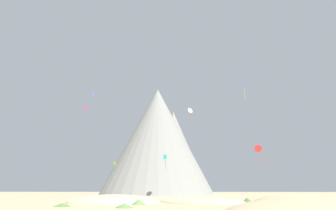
{
  "coord_description": "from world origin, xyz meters",
  "views": [
    {
      "loc": [
        3.69,
        -36.13,
        2.79
      ],
      "look_at": [
        -0.34,
        37.45,
        24.27
      ],
      "focal_mm": 30.6,
      "sensor_mm": 36.0,
      "label": 1
    }
  ],
  "objects_px": {
    "kite_white_high": "(190,111)",
    "kite_teal_low": "(165,158)",
    "bush_near_right": "(247,201)",
    "kite_lime_low": "(114,166)",
    "rock_massif": "(159,145)",
    "kite_magenta_high": "(87,108)",
    "bush_low_patch": "(62,205)",
    "kite_red_low": "(258,149)",
    "kite_blue_high": "(245,88)",
    "bush_scatter_east": "(124,205)",
    "kite_indigo_high": "(93,95)",
    "bush_ridge_crest": "(139,202)"
  },
  "relations": [
    {
      "from": "kite_teal_low",
      "to": "kite_magenta_high",
      "type": "height_order",
      "value": "kite_magenta_high"
    },
    {
      "from": "bush_low_patch",
      "to": "kite_red_low",
      "type": "height_order",
      "value": "kite_red_low"
    },
    {
      "from": "kite_red_low",
      "to": "kite_magenta_high",
      "type": "relative_size",
      "value": 5.03
    },
    {
      "from": "bush_near_right",
      "to": "kite_lime_low",
      "type": "height_order",
      "value": "kite_lime_low"
    },
    {
      "from": "kite_lime_low",
      "to": "bush_scatter_east",
      "type": "bearing_deg",
      "value": 172.53
    },
    {
      "from": "bush_near_right",
      "to": "kite_white_high",
      "type": "relative_size",
      "value": 0.64
    },
    {
      "from": "bush_scatter_east",
      "to": "kite_teal_low",
      "type": "xyz_separation_m",
      "value": [
        3.13,
        45.12,
        11.44
      ]
    },
    {
      "from": "kite_red_low",
      "to": "kite_white_high",
      "type": "xyz_separation_m",
      "value": [
        -16.55,
        19.65,
        15.59
      ]
    },
    {
      "from": "rock_massif",
      "to": "kite_teal_low",
      "type": "xyz_separation_m",
      "value": [
        6.45,
        -52.24,
        -11.62
      ]
    },
    {
      "from": "bush_low_patch",
      "to": "kite_red_low",
      "type": "bearing_deg",
      "value": 35.0
    },
    {
      "from": "bush_near_right",
      "to": "rock_massif",
      "type": "xyz_separation_m",
      "value": [
        -24.27,
        83.55,
        22.86
      ]
    },
    {
      "from": "bush_scatter_east",
      "to": "bush_ridge_crest",
      "type": "height_order",
      "value": "bush_ridge_crest"
    },
    {
      "from": "kite_magenta_high",
      "to": "kite_red_low",
      "type": "bearing_deg",
      "value": 58.1
    },
    {
      "from": "bush_low_patch",
      "to": "kite_red_low",
      "type": "distance_m",
      "value": 48.34
    },
    {
      "from": "kite_white_high",
      "to": "kite_teal_low",
      "type": "distance_m",
      "value": 18.6
    },
    {
      "from": "bush_near_right",
      "to": "kite_magenta_high",
      "type": "distance_m",
      "value": 54.86
    },
    {
      "from": "kite_red_low",
      "to": "kite_blue_high",
      "type": "bearing_deg",
      "value": -75.9
    },
    {
      "from": "bush_ridge_crest",
      "to": "rock_massif",
      "type": "height_order",
      "value": "rock_massif"
    },
    {
      "from": "rock_massif",
      "to": "kite_white_high",
      "type": "height_order",
      "value": "rock_massif"
    },
    {
      "from": "bush_low_patch",
      "to": "kite_teal_low",
      "type": "xyz_separation_m",
      "value": [
        13.61,
        42.46,
        11.52
      ]
    },
    {
      "from": "kite_red_low",
      "to": "kite_lime_low",
      "type": "relative_size",
      "value": 1.02
    },
    {
      "from": "kite_red_low",
      "to": "kite_blue_high",
      "type": "xyz_separation_m",
      "value": [
        0.63,
        12.38,
        20.67
      ]
    },
    {
      "from": "kite_white_high",
      "to": "kite_magenta_high",
      "type": "distance_m",
      "value": 33.72
    },
    {
      "from": "bush_low_patch",
      "to": "bush_ridge_crest",
      "type": "relative_size",
      "value": 1.04
    },
    {
      "from": "bush_ridge_crest",
      "to": "kite_white_high",
      "type": "height_order",
      "value": "kite_white_high"
    },
    {
      "from": "bush_near_right",
      "to": "rock_massif",
      "type": "height_order",
      "value": "rock_massif"
    },
    {
      "from": "bush_low_patch",
      "to": "kite_lime_low",
      "type": "relative_size",
      "value": 0.53
    },
    {
      "from": "rock_massif",
      "to": "kite_blue_high",
      "type": "height_order",
      "value": "rock_massif"
    },
    {
      "from": "kite_magenta_high",
      "to": "kite_blue_high",
      "type": "height_order",
      "value": "kite_blue_high"
    },
    {
      "from": "bush_near_right",
      "to": "kite_lime_low",
      "type": "xyz_separation_m",
      "value": [
        -33.1,
        29.17,
        8.63
      ]
    },
    {
      "from": "kite_red_low",
      "to": "kite_blue_high",
      "type": "height_order",
      "value": "kite_blue_high"
    },
    {
      "from": "kite_white_high",
      "to": "rock_massif",
      "type": "bearing_deg",
      "value": -112.67
    },
    {
      "from": "kite_white_high",
      "to": "kite_teal_low",
      "type": "relative_size",
      "value": 0.87
    },
    {
      "from": "bush_ridge_crest",
      "to": "kite_white_high",
      "type": "relative_size",
      "value": 0.68
    },
    {
      "from": "kite_red_low",
      "to": "rock_massif",
      "type": "bearing_deg",
      "value": -48.29
    },
    {
      "from": "rock_massif",
      "to": "kite_magenta_high",
      "type": "height_order",
      "value": "rock_massif"
    },
    {
      "from": "bush_low_patch",
      "to": "kite_indigo_high",
      "type": "xyz_separation_m",
      "value": [
        -10.07,
        40.77,
        32.15
      ]
    },
    {
      "from": "kite_white_high",
      "to": "kite_red_low",
      "type": "bearing_deg",
      "value": 90.56
    },
    {
      "from": "bush_ridge_crest",
      "to": "kite_lime_low",
      "type": "xyz_separation_m",
      "value": [
        -13.02,
        34.53,
        8.68
      ]
    },
    {
      "from": "bush_scatter_east",
      "to": "kite_lime_low",
      "type": "height_order",
      "value": "kite_lime_low"
    },
    {
      "from": "kite_red_low",
      "to": "kite_blue_high",
      "type": "relative_size",
      "value": 1.01
    },
    {
      "from": "bush_low_patch",
      "to": "bush_scatter_east",
      "type": "bearing_deg",
      "value": -14.28
    },
    {
      "from": "bush_ridge_crest",
      "to": "rock_massif",
      "type": "xyz_separation_m",
      "value": [
        -4.2,
        88.9,
        22.91
      ]
    },
    {
      "from": "kite_lime_low",
      "to": "kite_blue_high",
      "type": "height_order",
      "value": "kite_blue_high"
    },
    {
      "from": "rock_massif",
      "to": "kite_indigo_high",
      "type": "distance_m",
      "value": 57.32
    },
    {
      "from": "bush_near_right",
      "to": "kite_white_high",
      "type": "xyz_separation_m",
      "value": [
        -9.64,
        35.33,
        27.45
      ]
    },
    {
      "from": "kite_lime_low",
      "to": "kite_magenta_high",
      "type": "relative_size",
      "value": 4.92
    },
    {
      "from": "bush_near_right",
      "to": "bush_low_patch",
      "type": "xyz_separation_m",
      "value": [
        -31.43,
        -11.15,
        -0.28
      ]
    },
    {
      "from": "kite_teal_low",
      "to": "kite_magenta_high",
      "type": "xyz_separation_m",
      "value": [
        -23.78,
        -6.64,
        14.66
      ]
    },
    {
      "from": "kite_white_high",
      "to": "kite_indigo_high",
      "type": "distance_m",
      "value": 32.67
    }
  ]
}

